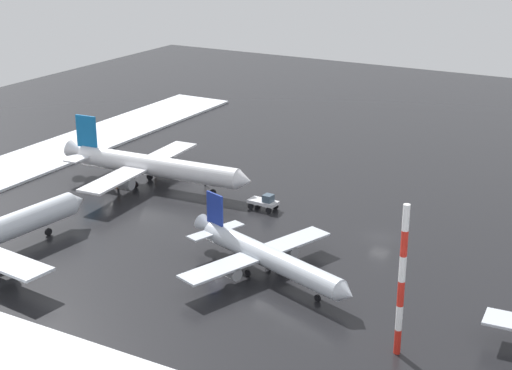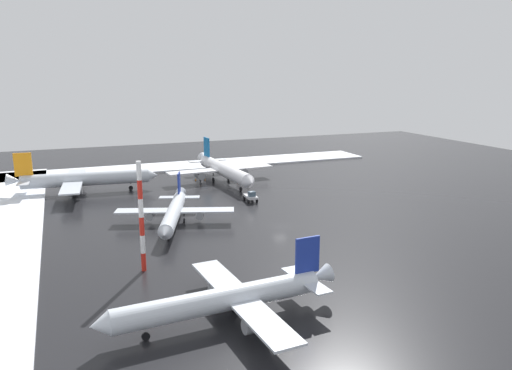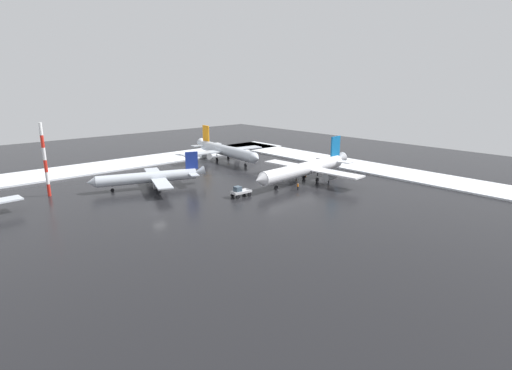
{
  "view_description": "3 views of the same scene",
  "coord_description": "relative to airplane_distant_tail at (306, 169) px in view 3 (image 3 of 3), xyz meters",
  "views": [
    {
      "loc": [
        34.12,
        -96.2,
        43.37
      ],
      "look_at": [
        -18.48,
        -2.58,
        5.33
      ],
      "focal_mm": 55.0,
      "sensor_mm": 36.0,
      "label": 1
    },
    {
      "loc": [
        82.67,
        -37.8,
        28.73
      ],
      "look_at": [
        -19.72,
        2.89,
        3.64
      ],
      "focal_mm": 35.0,
      "sensor_mm": 36.0,
      "label": 2
    },
    {
      "loc": [
        34.91,
        67.64,
        24.97
      ],
      "look_at": [
        -21.78,
        3.95,
        2.78
      ],
      "focal_mm": 28.0,
      "sensor_mm": 36.0,
      "label": 3
    }
  ],
  "objects": [
    {
      "name": "traffic_cone_mid_line",
      "position": [
        -4.52,
        -3.88,
        -3.19
      ],
      "size": [
        0.36,
        0.36,
        0.55
      ],
      "primitive_type": "cone",
      "color": "orange",
      "rests_on": "ground_plane"
    },
    {
      "name": "ground_crew_near_tug",
      "position": [
        -3.18,
        4.97,
        -2.49
      ],
      "size": [
        0.36,
        0.36,
        1.71
      ],
      "rotation": [
        0.0,
        0.0,
        2.91
      ],
      "color": "black",
      "rests_on": "ground_plane"
    },
    {
      "name": "airplane_parked_portside",
      "position": [
        32.59,
        -20.56,
        -0.75
      ],
      "size": [
        26.84,
        22.65,
        8.22
      ],
      "rotation": [
        0.0,
        0.0,
        5.95
      ],
      "color": "silver",
      "rests_on": "ground_plane"
    },
    {
      "name": "airplane_parked_starboard",
      "position": [
        -1.44,
        -35.26,
        -0.03
      ],
      "size": [
        29.11,
        35.01,
        10.39
      ],
      "rotation": [
        0.0,
        0.0,
        1.47
      ],
      "color": "silver",
      "rests_on": "ground_plane"
    },
    {
      "name": "antenna_mast",
      "position": [
        52.83,
        -29.63,
        4.76
      ],
      "size": [
        0.7,
        0.7,
        16.44
      ],
      "color": "red",
      "rests_on": "ground_plane"
    },
    {
      "name": "traffic_cone_near_nose",
      "position": [
        -5.19,
        -6.28,
        -3.19
      ],
      "size": [
        0.36,
        0.36,
        0.55
      ],
      "primitive_type": "cone",
      "color": "orange",
      "rests_on": "ground_plane"
    },
    {
      "name": "snow_bank_left",
      "position": [
        -26.47,
        -1.96,
        -3.23
      ],
      "size": [
        14.0,
        116.0,
        0.46
      ],
      "primitive_type": "cube",
      "color": "white",
      "rests_on": "ground_plane"
    },
    {
      "name": "snow_bank_far",
      "position": [
        40.53,
        -51.96,
        -3.23
      ],
      "size": [
        152.0,
        16.0,
        0.46
      ],
      "primitive_type": "cube",
      "color": "white",
      "rests_on": "ground_plane"
    },
    {
      "name": "ground_crew_mid_apron",
      "position": [
        7.48,
        4.21,
        -2.49
      ],
      "size": [
        0.36,
        0.36,
        1.71
      ],
      "rotation": [
        0.0,
        0.0,
        3.23
      ],
      "color": "black",
      "rests_on": "ground_plane"
    },
    {
      "name": "pushback_tug",
      "position": [
        21.26,
        -0.51,
        -2.18
      ],
      "size": [
        4.72,
        2.53,
        2.5
      ],
      "rotation": [
        0.0,
        0.0,
        -0.06
      ],
      "color": "silver",
      "rests_on": "ground_plane"
    },
    {
      "name": "ground_crew_by_nose_gear",
      "position": [
        -2.78,
        -5.65,
        -2.49
      ],
      "size": [
        0.36,
        0.36,
        1.71
      ],
      "rotation": [
        0.0,
        0.0,
        5.98
      ],
      "color": "black",
      "rests_on": "ground_plane"
    },
    {
      "name": "ground_plane",
      "position": [
        40.53,
        -1.96,
        -3.46
      ],
      "size": [
        240.0,
        240.0,
        0.0
      ],
      "primitive_type": "plane",
      "color": "black"
    },
    {
      "name": "airplane_distant_tail",
      "position": [
        0.0,
        0.0,
        0.0
      ],
      "size": [
        35.29,
        29.27,
        10.48
      ],
      "rotation": [
        0.0,
        0.0,
        0.06
      ],
      "color": "white",
      "rests_on": "ground_plane"
    }
  ]
}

